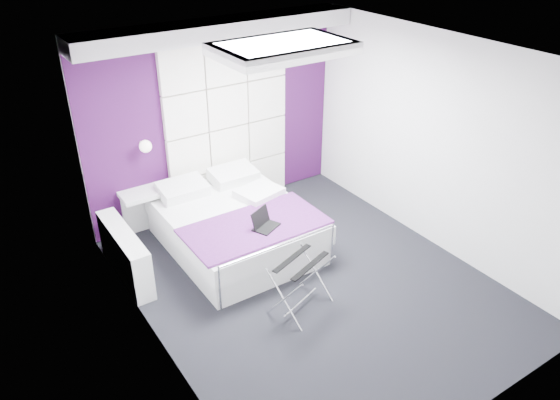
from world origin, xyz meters
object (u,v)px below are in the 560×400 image
nightstand (140,194)px  laptop (264,222)px  wall_lamp (144,145)px  radiator (125,254)px  luggage_rack (301,285)px  bed (235,226)px

nightstand → laptop: bearing=-57.1°
wall_lamp → nightstand: bearing=-164.6°
nightstand → laptop: laptop is taller
wall_lamp → radiator: 1.35m
wall_lamp → laptop: 1.78m
wall_lamp → luggage_rack: wall_lamp is taller
radiator → laptop: laptop is taller
radiator → nightstand: size_ratio=2.42×
laptop → nightstand: bearing=98.2°
bed → nightstand: bearing=134.5°
radiator → luggage_rack: 2.06m
bed → laptop: 0.66m
wall_lamp → bed: bearing=-52.1°
wall_lamp → nightstand: 0.63m
bed → nightstand: size_ratio=3.99×
bed → radiator: bearing=173.7°
wall_lamp → radiator: (-0.64, -0.76, -0.92)m
radiator → laptop: bearing=-26.8°
wall_lamp → laptop: wall_lamp is taller
luggage_rack → wall_lamp: bearing=87.0°
wall_lamp → nightstand: wall_lamp is taller
nightstand → laptop: (0.93, -1.44, 0.00)m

